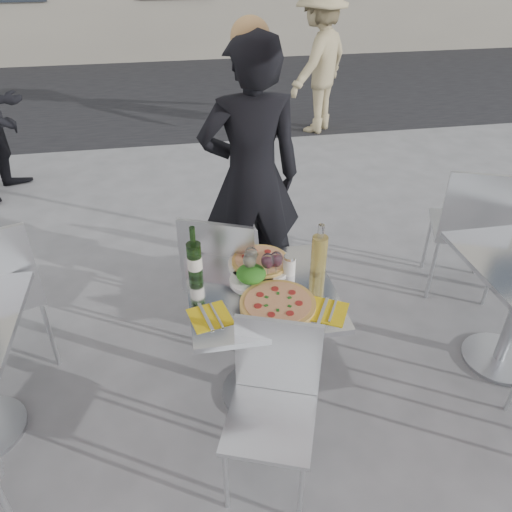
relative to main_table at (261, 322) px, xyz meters
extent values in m
plane|color=slate|center=(0.00, 0.00, -0.54)|extent=(80.00, 80.00, 0.00)
cube|color=black|center=(0.00, 6.50, -0.54)|extent=(24.00, 5.00, 0.00)
cylinder|color=#B7BABF|center=(0.00, 0.00, -0.53)|extent=(0.44, 0.44, 0.02)
cylinder|color=#B7BABF|center=(0.00, 0.00, -0.17)|extent=(0.07, 0.07, 0.72)
cube|color=silver|center=(0.00, 0.00, 0.20)|extent=(0.72, 0.72, 0.03)
cylinder|color=#B7BABF|center=(1.50, 0.00, -0.53)|extent=(0.44, 0.44, 0.02)
cylinder|color=silver|center=(0.14, 0.65, -0.31)|extent=(0.02, 0.02, 0.46)
cylinder|color=silver|center=(-0.20, 0.79, -0.31)|extent=(0.02, 0.02, 0.46)
cylinder|color=silver|center=(0.00, 0.31, -0.31)|extent=(0.02, 0.02, 0.46)
cylinder|color=silver|center=(-0.34, 0.45, -0.31)|extent=(0.02, 0.02, 0.46)
cube|color=silver|center=(-0.10, 0.55, -0.07)|extent=(0.56, 0.56, 0.03)
cube|color=silver|center=(-0.18, 0.35, 0.18)|extent=(0.40, 0.19, 0.46)
cylinder|color=silver|center=(-0.27, -0.64, -0.33)|extent=(0.02, 0.02, 0.42)
cylinder|color=silver|center=(0.04, -0.75, -0.33)|extent=(0.02, 0.02, 0.42)
cylinder|color=silver|center=(-0.16, -0.33, -0.33)|extent=(0.02, 0.02, 0.42)
cylinder|color=silver|center=(0.15, -0.44, -0.33)|extent=(0.02, 0.02, 0.42)
cube|color=silver|center=(-0.06, -0.54, -0.11)|extent=(0.50, 0.50, 0.02)
cube|color=silver|center=(0.01, -0.36, 0.11)|extent=(0.37, 0.16, 0.42)
cylinder|color=silver|center=(-1.30, 0.81, -0.29)|extent=(0.03, 0.03, 0.49)
cylinder|color=silver|center=(-1.18, 0.44, -0.29)|extent=(0.03, 0.03, 0.49)
cylinder|color=silver|center=(1.84, 0.88, -0.30)|extent=(0.03, 0.03, 0.48)
cylinder|color=silver|center=(1.48, 1.02, -0.30)|extent=(0.03, 0.03, 0.48)
cylinder|color=silver|center=(1.70, 0.52, -0.30)|extent=(0.03, 0.03, 0.48)
cylinder|color=silver|center=(1.34, 0.66, -0.30)|extent=(0.03, 0.03, 0.48)
cube|color=silver|center=(1.59, 0.77, -0.04)|extent=(0.59, 0.59, 0.03)
cube|color=silver|center=(1.51, 0.56, 0.22)|extent=(0.43, 0.19, 0.48)
imported|color=black|center=(0.11, 0.95, 0.36)|extent=(0.67, 0.45, 1.80)
imported|color=tan|center=(1.50, 4.22, 0.31)|extent=(1.22, 1.24, 1.70)
cylinder|color=tan|center=(0.05, -0.13, 0.22)|extent=(0.36, 0.36, 0.02)
cylinder|color=beige|center=(0.05, -0.13, 0.23)|extent=(0.32, 0.32, 0.00)
cylinder|color=white|center=(0.04, 0.21, 0.22)|extent=(0.34, 0.34, 0.01)
cylinder|color=tan|center=(0.04, 0.22, 0.23)|extent=(0.30, 0.30, 0.02)
cylinder|color=beige|center=(0.04, 0.21, 0.24)|extent=(0.27, 0.27, 0.00)
cylinder|color=white|center=(-0.04, 0.08, 0.22)|extent=(0.22, 0.22, 0.01)
ellipsoid|color=#1E701C|center=(-0.04, 0.08, 0.26)|extent=(0.15, 0.15, 0.08)
sphere|color=#B21914|center=(0.00, 0.10, 0.27)|extent=(0.03, 0.03, 0.03)
cylinder|color=#274F1D|center=(-0.31, 0.16, 0.31)|extent=(0.07, 0.07, 0.20)
cone|color=#274F1D|center=(-0.31, 0.16, 0.41)|extent=(0.07, 0.07, 0.03)
cylinder|color=#274F1D|center=(-0.31, 0.16, 0.46)|extent=(0.03, 0.03, 0.10)
cylinder|color=silver|center=(-0.31, 0.16, 0.30)|extent=(0.07, 0.08, 0.07)
cylinder|color=#DBC45D|center=(0.31, 0.08, 0.32)|extent=(0.08, 0.08, 0.22)
cylinder|color=white|center=(0.31, 0.08, 0.46)|extent=(0.03, 0.03, 0.08)
cylinder|color=white|center=(0.17, 0.11, 0.26)|extent=(0.06, 0.06, 0.09)
cylinder|color=silver|center=(0.17, 0.11, 0.31)|extent=(0.06, 0.06, 0.02)
cylinder|color=white|center=(-0.04, 0.10, 0.21)|extent=(0.06, 0.06, 0.00)
cylinder|color=white|center=(-0.04, 0.10, 0.26)|extent=(0.01, 0.01, 0.09)
ellipsoid|color=white|center=(-0.04, 0.10, 0.33)|extent=(0.07, 0.07, 0.08)
ellipsoid|color=beige|center=(-0.04, 0.10, 0.32)|extent=(0.05, 0.05, 0.05)
cylinder|color=white|center=(-0.03, 0.15, 0.21)|extent=(0.06, 0.06, 0.00)
cylinder|color=white|center=(-0.03, 0.15, 0.26)|extent=(0.01, 0.01, 0.09)
ellipsoid|color=white|center=(-0.03, 0.15, 0.33)|extent=(0.07, 0.07, 0.08)
ellipsoid|color=beige|center=(-0.03, 0.15, 0.32)|extent=(0.05, 0.05, 0.05)
cylinder|color=white|center=(0.05, 0.08, 0.21)|extent=(0.06, 0.06, 0.00)
cylinder|color=white|center=(0.05, 0.08, 0.26)|extent=(0.01, 0.01, 0.09)
ellipsoid|color=white|center=(0.05, 0.08, 0.33)|extent=(0.07, 0.07, 0.08)
ellipsoid|color=#44091B|center=(0.05, 0.08, 0.32)|extent=(0.05, 0.05, 0.05)
cylinder|color=white|center=(0.09, 0.08, 0.21)|extent=(0.06, 0.06, 0.00)
cylinder|color=white|center=(0.09, 0.08, 0.26)|extent=(0.01, 0.01, 0.09)
ellipsoid|color=white|center=(0.09, 0.08, 0.33)|extent=(0.07, 0.07, 0.08)
ellipsoid|color=#44091B|center=(0.09, 0.08, 0.32)|extent=(0.05, 0.05, 0.05)
cube|color=yellow|center=(-0.27, -0.16, 0.21)|extent=(0.22, 0.22, 0.00)
cube|color=#B7BABF|center=(-0.29, -0.16, 0.22)|extent=(0.06, 0.20, 0.00)
cube|color=#B7BABF|center=(-0.24, -0.16, 0.22)|extent=(0.05, 0.18, 0.00)
cube|color=yellow|center=(0.27, -0.22, 0.21)|extent=(0.24, 0.24, 0.00)
cube|color=#B7BABF|center=(0.25, -0.22, 0.22)|extent=(0.11, 0.18, 0.00)
cube|color=#B7BABF|center=(0.30, -0.22, 0.22)|extent=(0.10, 0.16, 0.00)
camera|label=1|loc=(-0.37, -1.92, 1.71)|focal=35.00mm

